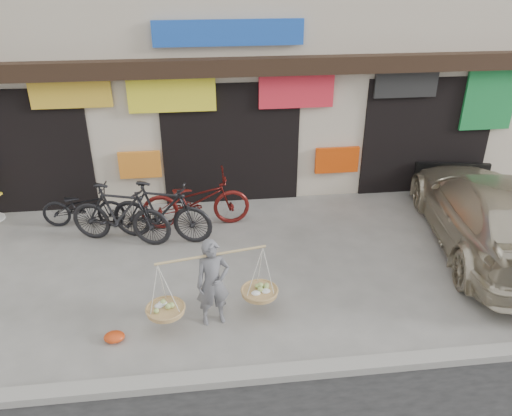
{
  "coord_description": "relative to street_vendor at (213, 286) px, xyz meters",
  "views": [
    {
      "loc": [
        -0.71,
        -6.89,
        5.07
      ],
      "look_at": [
        0.23,
        0.9,
        1.08
      ],
      "focal_mm": 35.0,
      "sensor_mm": 36.0,
      "label": 1
    }
  ],
  "objects": [
    {
      "name": "ground",
      "position": [
        0.61,
        0.74,
        -0.65
      ],
      "size": [
        70.0,
        70.0,
        0.0
      ],
      "primitive_type": "plane",
      "color": "gray",
      "rests_on": "ground"
    },
    {
      "name": "street_vendor",
      "position": [
        0.0,
        0.0,
        0.0
      ],
      "size": [
        2.0,
        0.83,
        1.43
      ],
      "rotation": [
        0.0,
        0.0,
        0.18
      ],
      "color": "slate",
      "rests_on": "ground"
    },
    {
      "name": "bike_2",
      "position": [
        -0.22,
        3.12,
        -0.06
      ],
      "size": [
        2.25,
        0.88,
        1.16
      ],
      "primitive_type": "imported",
      "rotation": [
        0.0,
        0.0,
        1.62
      ],
      "color": "#54110E",
      "rests_on": "ground"
    },
    {
      "name": "kerb",
      "position": [
        0.61,
        -1.26,
        -0.59
      ],
      "size": [
        70.0,
        0.25,
        0.12
      ],
      "primitive_type": "cube",
      "color": "gray",
      "rests_on": "ground"
    },
    {
      "name": "suv",
      "position": [
        5.31,
        1.62,
        0.08
      ],
      "size": [
        2.91,
        5.34,
        1.47
      ],
      "rotation": [
        0.0,
        0.0,
        2.96
      ],
      "color": "#C2B69C",
      "rests_on": "ground"
    },
    {
      "name": "red_bag",
      "position": [
        -1.48,
        -0.28,
        -0.58
      ],
      "size": [
        0.31,
        0.25,
        0.14
      ],
      "primitive_type": "ellipsoid",
      "color": "red",
      "rests_on": "ground"
    },
    {
      "name": "shophouse_block",
      "position": [
        0.61,
        7.16,
        2.8
      ],
      "size": [
        14.0,
        6.32,
        7.0
      ],
      "color": "beige",
      "rests_on": "ground"
    },
    {
      "name": "bike_1",
      "position": [
        -1.68,
        2.61,
        -0.03
      ],
      "size": [
        2.13,
        1.2,
        1.23
      ],
      "primitive_type": "imported",
      "rotation": [
        0.0,
        0.0,
        1.25
      ],
      "color": "black",
      "rests_on": "ground"
    },
    {
      "name": "bike_3",
      "position": [
        -0.89,
        2.61,
        -0.03
      ],
      "size": [
        2.13,
        1.2,
        1.23
      ],
      "primitive_type": "imported",
      "rotation": [
        0.0,
        0.0,
        1.25
      ],
      "color": "black",
      "rests_on": "ground"
    },
    {
      "name": "bike_0",
      "position": [
        -2.53,
        3.38,
        -0.2
      ],
      "size": [
        1.74,
        0.73,
        0.89
      ],
      "primitive_type": "imported",
      "rotation": [
        0.0,
        0.0,
        1.49
      ],
      "color": "black",
      "rests_on": "ground"
    }
  ]
}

